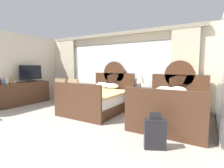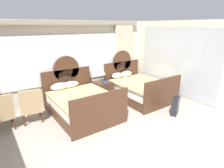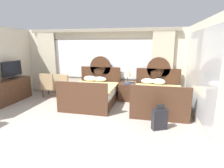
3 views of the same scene
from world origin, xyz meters
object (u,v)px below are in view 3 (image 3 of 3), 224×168
object	(u,v)px
dresser_minibar	(8,91)
armchair_by_window_centre	(49,85)
book_on_nightstand	(128,84)
table_lamp_on_nightstand	(128,72)
suitcase_on_floor	(160,119)
bed_near_window	(93,93)
tv_flatscreen	(12,70)
bed_near_mirror	(158,97)
armchair_by_window_left	(65,86)
nightstand_between_beds	(127,92)

from	to	relation	value
dresser_minibar	armchair_by_window_centre	size ratio (longest dim) A/B	1.96
armchair_by_window_centre	book_on_nightstand	bearing A→B (deg)	2.80
table_lamp_on_nightstand	suitcase_on_floor	size ratio (longest dim) A/B	0.93
table_lamp_on_nightstand	book_on_nightstand	distance (m)	0.45
bed_near_window	tv_flatscreen	bearing A→B (deg)	-173.41
bed_near_mirror	armchair_by_window_left	distance (m)	3.59
nightstand_between_beds	table_lamp_on_nightstand	xyz separation A→B (m)	(0.01, 0.07, 0.76)
nightstand_between_beds	dresser_minibar	world-z (taller)	dresser_minibar
nightstand_between_beds	bed_near_window	bearing A→B (deg)	-150.88
bed_near_window	armchair_by_window_left	distance (m)	1.35
book_on_nightstand	tv_flatscreen	xyz separation A→B (m)	(-4.17, -0.86, 0.51)
bed_near_window	nightstand_between_beds	bearing A→B (deg)	29.12
nightstand_between_beds	book_on_nightstand	distance (m)	0.36
tv_flatscreen	armchair_by_window_left	xyz separation A→B (m)	(1.69, 0.71, -0.68)
table_lamp_on_nightstand	book_on_nightstand	size ratio (longest dim) A/B	2.38
dresser_minibar	suitcase_on_floor	xyz separation A→B (m)	(5.29, -0.94, -0.15)
table_lamp_on_nightstand	tv_flatscreen	world-z (taller)	tv_flatscreen
armchair_by_window_left	nightstand_between_beds	bearing A→B (deg)	6.30
tv_flatscreen	suitcase_on_floor	distance (m)	5.48
book_on_nightstand	armchair_by_window_left	size ratio (longest dim) A/B	0.27
tv_flatscreen	suitcase_on_floor	xyz separation A→B (m)	(5.26, -1.23, -0.91)
table_lamp_on_nightstand	armchair_by_window_left	xyz separation A→B (m)	(-2.45, -0.33, -0.58)
bed_near_window	book_on_nightstand	distance (m)	1.32
tv_flatscreen	suitcase_on_floor	world-z (taller)	tv_flatscreen
bed_near_window	table_lamp_on_nightstand	xyz separation A→B (m)	(1.15, 0.70, 0.72)
table_lamp_on_nightstand	tv_flatscreen	xyz separation A→B (m)	(-4.14, -1.05, 0.09)
bed_near_window	armchair_by_window_left	world-z (taller)	bed_near_window
table_lamp_on_nightstand	dresser_minibar	distance (m)	4.43
table_lamp_on_nightstand	book_on_nightstand	world-z (taller)	table_lamp_on_nightstand
dresser_minibar	table_lamp_on_nightstand	bearing A→B (deg)	17.84
armchair_by_window_left	tv_flatscreen	bearing A→B (deg)	-157.22
book_on_nightstand	table_lamp_on_nightstand	bearing A→B (deg)	98.03
bed_near_window	bed_near_mirror	world-z (taller)	same
bed_near_window	tv_flatscreen	world-z (taller)	bed_near_window
nightstand_between_beds	table_lamp_on_nightstand	distance (m)	0.76
dresser_minibar	armchair_by_window_left	xyz separation A→B (m)	(1.72, 1.01, 0.08)
tv_flatscreen	bed_near_mirror	bearing A→B (deg)	3.73
table_lamp_on_nightstand	book_on_nightstand	bearing A→B (deg)	-81.97
nightstand_between_beds	book_on_nightstand	bearing A→B (deg)	-70.71
bed_near_mirror	table_lamp_on_nightstand	bearing A→B (deg)	147.81
book_on_nightstand	bed_near_mirror	bearing A→B (deg)	-25.57
bed_near_mirror	suitcase_on_floor	world-z (taller)	bed_near_mirror
bed_near_window	nightstand_between_beds	xyz separation A→B (m)	(1.14, 0.63, -0.04)
tv_flatscreen	table_lamp_on_nightstand	bearing A→B (deg)	14.16
armchair_by_window_left	bed_near_mirror	bearing A→B (deg)	-5.89
bed_near_mirror	armchair_by_window_left	bearing A→B (deg)	174.11
bed_near_mirror	table_lamp_on_nightstand	distance (m)	1.50
nightstand_between_beds	armchair_by_window_centre	xyz separation A→B (m)	(-3.13, -0.27, 0.17)
bed_near_window	suitcase_on_floor	bearing A→B (deg)	-34.77
table_lamp_on_nightstand	dresser_minibar	world-z (taller)	table_lamp_on_nightstand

